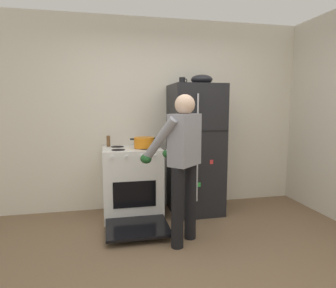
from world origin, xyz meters
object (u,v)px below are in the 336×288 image
coffee_mug (182,81)px  stove_range (132,183)px  refrigerator (195,149)px  person_cook (182,156)px  red_pot (144,143)px  mixing_bowl (202,80)px  pepper_mill (108,141)px

coffee_mug → stove_range: bearing=-174.5°
refrigerator → person_cook: refrigerator is taller
refrigerator → stove_range: bearing=-178.8°
refrigerator → person_cook: size_ratio=1.10×
red_pot → coffee_mug: coffee_mug is taller
stove_range → person_cook: 1.10m
refrigerator → person_cook: 0.99m
person_cook → red_pot: person_cook is taller
coffee_mug → refrigerator: bearing=-15.8°
mixing_bowl → stove_range: bearing=-178.9°
red_pot → coffee_mug: 0.98m
person_cook → stove_range: bearing=117.3°
stove_range → coffee_mug: bearing=5.5°
person_cook → red_pot: size_ratio=4.37×
stove_range → coffee_mug: size_ratio=11.01×
stove_range → red_pot: red_pot is taller
pepper_mill → mixing_bowl: mixing_bowl is taller
refrigerator → red_pot: 0.73m
red_pot → pepper_mill: size_ratio=2.54×
mixing_bowl → refrigerator: bearing=-179.8°
coffee_mug → mixing_bowl: bearing=-11.0°
person_cook → red_pot: 0.89m
pepper_mill → refrigerator: bearing=-9.6°
person_cook → mixing_bowl: 1.35m
stove_range → pepper_mill: bearing=144.0°
coffee_mug → pepper_mill: (-1.00, 0.15, -0.81)m
person_cook → mixing_bowl: size_ratio=5.47×
stove_range → coffee_mug: 1.53m
person_cook → coffee_mug: size_ratio=14.28×
pepper_mill → mixing_bowl: (1.26, -0.20, 0.83)m
mixing_bowl → coffee_mug: bearing=169.0°
stove_range → red_pot: (0.16, -0.03, 0.55)m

